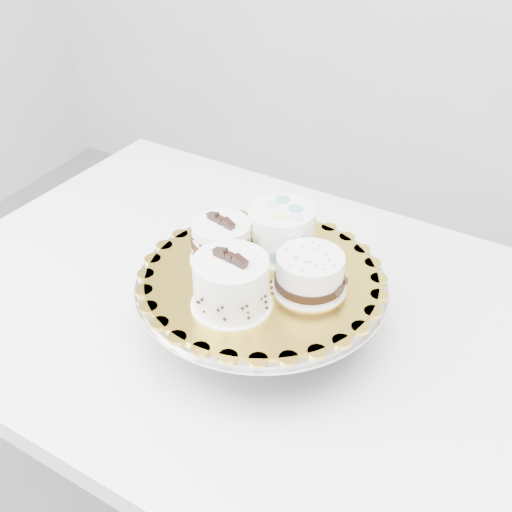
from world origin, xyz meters
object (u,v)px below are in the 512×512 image
at_px(cake_swirl, 231,284).
at_px(cake_ribbon, 310,274).
at_px(cake_board, 262,277).
at_px(cake_dots, 281,230).
at_px(cake_banded, 222,243).
at_px(table, 262,337).
at_px(cake_stand, 261,295).

xyz_separation_m(cake_swirl, cake_ribbon, (0.09, 0.09, -0.01)).
height_order(cake_board, cake_swirl, cake_swirl).
bearing_deg(cake_dots, cake_banded, -128.96).
distance_m(cake_banded, cake_ribbon, 0.16).
bearing_deg(table, cake_ribbon, -19.78).
bearing_deg(cake_swirl, cake_board, 95.63).
height_order(cake_banded, cake_ribbon, cake_banded).
bearing_deg(table, cake_swirl, -78.82).
bearing_deg(cake_stand, cake_banded, 172.75).
xyz_separation_m(cake_stand, cake_swirl, (-0.01, -0.08, 0.08)).
bearing_deg(cake_banded, cake_ribbon, 14.11).
bearing_deg(cake_dots, cake_ribbon, -31.99).
xyz_separation_m(cake_banded, cake_dots, (0.07, 0.07, 0.01)).
bearing_deg(cake_board, cake_dots, 93.05).
distance_m(cake_dots, cake_ribbon, 0.11).
relative_size(table, cake_banded, 11.23).
relative_size(table, cake_swirl, 10.11).
xyz_separation_m(cake_stand, cake_board, (0.00, 0.00, 0.04)).
bearing_deg(cake_stand, cake_board, 75.96).
bearing_deg(cake_swirl, cake_stand, 95.63).
distance_m(cake_stand, cake_dots, 0.11).
relative_size(table, cake_board, 3.52).
xyz_separation_m(table, cake_board, (0.02, -0.05, 0.19)).
xyz_separation_m(cake_swirl, cake_dots, (0.00, 0.16, 0.00)).
distance_m(cake_swirl, cake_banded, 0.12).
bearing_deg(cake_banded, cake_stand, 8.29).
bearing_deg(cake_dots, cake_stand, -78.58).
bearing_deg(cake_swirl, cake_banded, 137.30).
xyz_separation_m(cake_swirl, cake_banded, (-0.07, 0.09, -0.01)).
distance_m(cake_board, cake_swirl, 0.09).
relative_size(table, cake_ribbon, 10.82).
relative_size(table, cake_dots, 9.97).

